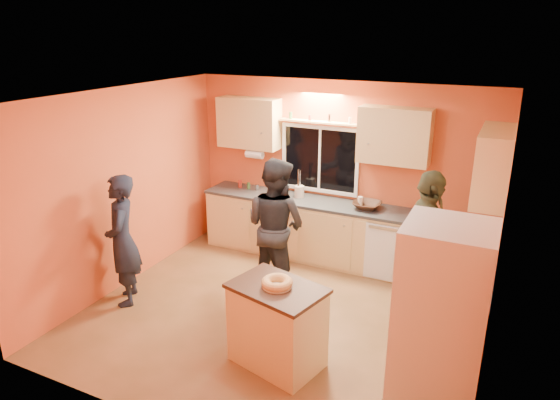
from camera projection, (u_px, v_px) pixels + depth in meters
The scene contains 14 objects.
ground at pixel (280, 316), 5.99m from camera, with size 4.50×4.50×0.00m, color brown.
room_shell at pixel (305, 180), 5.76m from camera, with size 4.54×4.04×2.61m.
back_counter at pixel (331, 232), 7.29m from camera, with size 4.23×0.62×0.90m.
right_counter at pixel (460, 300), 5.47m from camera, with size 0.62×1.84×0.90m.
refrigerator at pixel (440, 323), 4.24m from camera, with size 0.72×0.70×1.80m, color silver.
island at pixel (277, 325), 5.02m from camera, with size 1.03×0.82×0.88m.
bundt_pastry at pixel (277, 283), 4.87m from camera, with size 0.31×0.31×0.09m, color tan.
person_left at pixel (123, 240), 6.08m from camera, with size 0.60×0.40×1.65m, color black.
person_center at pixel (276, 226), 6.37m from camera, with size 0.86×0.67×1.77m, color black.
person_right at pixel (425, 248), 5.66m from camera, with size 1.07×0.44×1.82m, color #383C26.
mixing_bowl at pixel (367, 205), 6.92m from camera, with size 0.39×0.39×0.10m, color black.
utensil_crock at pixel (299, 191), 7.38m from camera, with size 0.14×0.14×0.17m, color beige.
potted_plant at pixel (456, 272), 4.82m from camera, with size 0.27×0.23×0.29m, color gray.
red_box at pixel (476, 234), 5.98m from camera, with size 0.16×0.12×0.07m, color #AF291A.
Camera 1 is at (2.24, -4.70, 3.28)m, focal length 32.00 mm.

